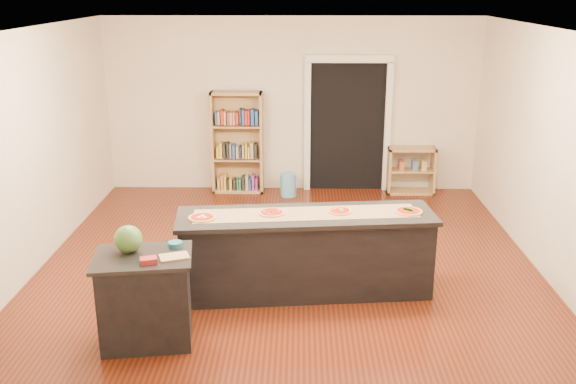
{
  "coord_description": "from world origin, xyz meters",
  "views": [
    {
      "loc": [
        0.14,
        -6.77,
        3.27
      ],
      "look_at": [
        0.0,
        0.2,
        1.0
      ],
      "focal_mm": 40.0,
      "sensor_mm": 36.0,
      "label": 1
    }
  ],
  "objects_px": {
    "side_counter": "(146,299)",
    "watermelon": "(128,239)",
    "low_shelf": "(411,170)",
    "kitchen_island": "(306,253)",
    "waste_bin": "(288,185)",
    "bookshelf": "(237,143)"
  },
  "relations": [
    {
      "from": "side_counter",
      "to": "watermelon",
      "type": "bearing_deg",
      "value": 140.82
    },
    {
      "from": "low_shelf",
      "to": "watermelon",
      "type": "distance_m",
      "value": 5.73
    },
    {
      "from": "kitchen_island",
      "to": "waste_bin",
      "type": "xyz_separation_m",
      "value": [
        -0.26,
        3.39,
        -0.27
      ]
    },
    {
      "from": "side_counter",
      "to": "waste_bin",
      "type": "xyz_separation_m",
      "value": [
        1.26,
        4.46,
        -0.26
      ]
    },
    {
      "from": "side_counter",
      "to": "low_shelf",
      "type": "distance_m",
      "value": 5.68
    },
    {
      "from": "kitchen_island",
      "to": "waste_bin",
      "type": "height_order",
      "value": "kitchen_island"
    },
    {
      "from": "low_shelf",
      "to": "watermelon",
      "type": "bearing_deg",
      "value": -126.57
    },
    {
      "from": "low_shelf",
      "to": "waste_bin",
      "type": "bearing_deg",
      "value": -174.23
    },
    {
      "from": "kitchen_island",
      "to": "low_shelf",
      "type": "bearing_deg",
      "value": 58.27
    },
    {
      "from": "watermelon",
      "to": "low_shelf",
      "type": "bearing_deg",
      "value": 53.43
    },
    {
      "from": "kitchen_island",
      "to": "waste_bin",
      "type": "relative_size",
      "value": 7.36
    },
    {
      "from": "side_counter",
      "to": "bookshelf",
      "type": "height_order",
      "value": "bookshelf"
    },
    {
      "from": "kitchen_island",
      "to": "low_shelf",
      "type": "xyz_separation_m",
      "value": [
        1.73,
        3.59,
        -0.08
      ]
    },
    {
      "from": "watermelon",
      "to": "side_counter",
      "type": "bearing_deg",
      "value": -30.78
    },
    {
      "from": "low_shelf",
      "to": "watermelon",
      "type": "relative_size",
      "value": 2.94
    },
    {
      "from": "waste_bin",
      "to": "watermelon",
      "type": "distance_m",
      "value": 4.67
    },
    {
      "from": "kitchen_island",
      "to": "low_shelf",
      "type": "distance_m",
      "value": 3.99
    },
    {
      "from": "kitchen_island",
      "to": "side_counter",
      "type": "distance_m",
      "value": 1.86
    },
    {
      "from": "kitchen_island",
      "to": "side_counter",
      "type": "xyz_separation_m",
      "value": [
        -1.52,
        -1.07,
        -0.01
      ]
    },
    {
      "from": "side_counter",
      "to": "bookshelf",
      "type": "relative_size",
      "value": 0.54
    },
    {
      "from": "kitchen_island",
      "to": "watermelon",
      "type": "bearing_deg",
      "value": -155.25
    },
    {
      "from": "side_counter",
      "to": "watermelon",
      "type": "relative_size",
      "value": 3.46
    }
  ]
}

